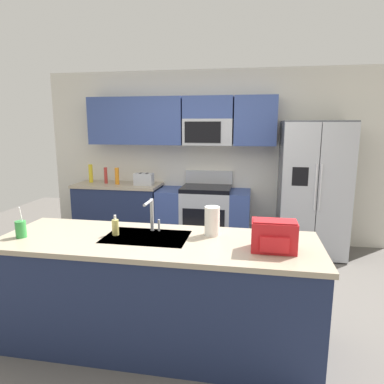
% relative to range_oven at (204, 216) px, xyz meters
% --- Properties ---
extents(ground_plane, '(9.00, 9.00, 0.00)m').
position_rel_range_oven_xyz_m(ground_plane, '(0.06, -1.80, -0.44)').
color(ground_plane, '#66605B').
rests_on(ground_plane, ground).
extents(kitchen_wall_unit, '(5.20, 0.43, 2.60)m').
position_rel_range_oven_xyz_m(kitchen_wall_unit, '(-0.08, 0.28, 1.03)').
color(kitchen_wall_unit, silver).
rests_on(kitchen_wall_unit, ground).
extents(back_counter, '(1.31, 0.63, 0.90)m').
position_rel_range_oven_xyz_m(back_counter, '(-1.34, -0.00, 0.01)').
color(back_counter, '#1E2A4D').
rests_on(back_counter, ground).
extents(range_oven, '(1.36, 0.61, 1.10)m').
position_rel_range_oven_xyz_m(range_oven, '(0.00, 0.00, 0.00)').
color(range_oven, '#B7BABF').
rests_on(range_oven, ground).
extents(refrigerator, '(0.90, 0.76, 1.85)m').
position_rel_range_oven_xyz_m(refrigerator, '(1.53, -0.07, 0.48)').
color(refrigerator, '#4C4F54').
rests_on(refrigerator, ground).
extents(island_counter, '(2.56, 0.86, 0.90)m').
position_rel_range_oven_xyz_m(island_counter, '(-0.03, -2.43, 0.01)').
color(island_counter, '#1E2A4D').
rests_on(island_counter, ground).
extents(toaster, '(0.28, 0.16, 0.18)m').
position_rel_range_oven_xyz_m(toaster, '(-0.91, -0.05, 0.55)').
color(toaster, '#B7BABF').
rests_on(toaster, back_counter).
extents(pepper_mill, '(0.05, 0.05, 0.25)m').
position_rel_range_oven_xyz_m(pepper_mill, '(-1.54, -0.00, 0.58)').
color(pepper_mill, '#B2332D').
rests_on(pepper_mill, back_counter).
extents(bottle_yellow, '(0.06, 0.06, 0.28)m').
position_rel_range_oven_xyz_m(bottle_yellow, '(-1.81, 0.06, 0.60)').
color(bottle_yellow, yellow).
rests_on(bottle_yellow, back_counter).
extents(bottle_orange, '(0.06, 0.06, 0.25)m').
position_rel_range_oven_xyz_m(bottle_orange, '(-1.33, -0.05, 0.58)').
color(bottle_orange, orange).
rests_on(bottle_orange, back_counter).
extents(sink_faucet, '(0.08, 0.21, 0.28)m').
position_rel_range_oven_xyz_m(sink_faucet, '(-0.13, -2.23, 0.62)').
color(sink_faucet, '#B7BABF').
rests_on(sink_faucet, island_counter).
extents(drink_cup_green, '(0.08, 0.08, 0.26)m').
position_rel_range_oven_xyz_m(drink_cup_green, '(-1.13, -2.57, 0.53)').
color(drink_cup_green, green).
rests_on(drink_cup_green, island_counter).
extents(soap_dispenser, '(0.06, 0.06, 0.17)m').
position_rel_range_oven_xyz_m(soap_dispenser, '(-0.40, -2.38, 0.53)').
color(soap_dispenser, '#D8CC66').
rests_on(soap_dispenser, island_counter).
extents(paper_towel_roll, '(0.12, 0.12, 0.24)m').
position_rel_range_oven_xyz_m(paper_towel_roll, '(0.39, -2.24, 0.58)').
color(paper_towel_roll, white).
rests_on(paper_towel_roll, island_counter).
extents(backpack, '(0.32, 0.22, 0.23)m').
position_rel_range_oven_xyz_m(backpack, '(0.87, -2.52, 0.57)').
color(backpack, red).
rests_on(backpack, island_counter).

